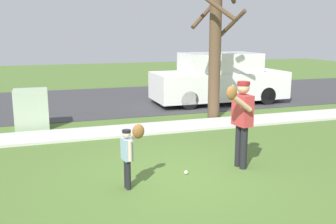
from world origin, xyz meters
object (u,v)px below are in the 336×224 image
at_px(person_child, 130,148).
at_px(street_tree_near, 215,43).
at_px(utility_cabinet, 31,109).
at_px(person_adult, 241,115).
at_px(baseball, 186,172).
at_px(parked_van_white, 219,79).

bearing_deg(person_child, street_tree_near, 43.03).
distance_m(utility_cabinet, street_tree_near, 5.70).
xyz_separation_m(person_child, utility_cabinet, (-1.69, 4.94, -0.15)).
distance_m(person_adult, street_tree_near, 4.77).
distance_m(baseball, utility_cabinet, 5.48).
xyz_separation_m(utility_cabinet, street_tree_near, (5.41, -0.30, 1.77)).
bearing_deg(person_child, utility_cabinet, 100.60).
relative_size(person_child, parked_van_white, 0.22).
relative_size(person_adult, person_child, 1.60).
distance_m(baseball, parked_van_white, 7.74).
bearing_deg(parked_van_white, utility_cabinet, 16.60).
height_order(utility_cabinet, parked_van_white, parked_van_white).
bearing_deg(person_child, baseball, 5.08).
relative_size(person_child, baseball, 14.56).
relative_size(person_child, street_tree_near, 0.25).
height_order(person_adult, parked_van_white, parked_van_white).
height_order(person_adult, person_child, person_adult).
bearing_deg(person_child, parked_van_white, 45.99).
xyz_separation_m(person_child, street_tree_near, (3.72, 4.64, 1.62)).
bearing_deg(person_child, person_adult, -1.33).
distance_m(person_child, street_tree_near, 6.17).
distance_m(baseball, street_tree_near, 5.58).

